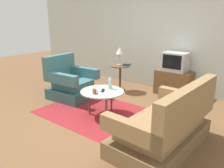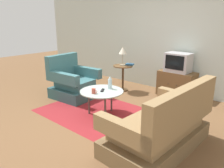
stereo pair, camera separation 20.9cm
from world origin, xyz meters
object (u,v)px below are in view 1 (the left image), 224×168
(tv_remote_dark, at_px, (103,90))
(couch, at_px, (165,127))
(vase, at_px, (110,83))
(mug, at_px, (95,91))
(coffee_table, at_px, (102,93))
(book, at_px, (127,64))
(table_lamp, at_px, (120,51))
(tv_stand, at_px, (174,83))
(side_table, at_px, (120,73))
(television, at_px, (175,62))
(armchair, at_px, (71,84))

(tv_remote_dark, bearing_deg, couch, 45.96)
(vase, bearing_deg, couch, -19.75)
(couch, bearing_deg, mug, 89.07)
(coffee_table, height_order, tv_remote_dark, tv_remote_dark)
(tv_remote_dark, relative_size, book, 0.67)
(book, bearing_deg, tv_remote_dark, -88.19)
(table_lamp, bearing_deg, tv_stand, 22.98)
(side_table, height_order, book, book)
(tv_stand, bearing_deg, coffee_table, -106.87)
(vase, relative_size, tv_remote_dark, 1.64)
(vase, distance_m, book, 1.46)
(television, height_order, book, television)
(table_lamp, height_order, book, table_lamp)
(television, bearing_deg, table_lamp, -157.77)
(table_lamp, bearing_deg, coffee_table, -66.03)
(table_lamp, distance_m, tv_remote_dark, 1.60)
(tv_stand, height_order, book, book)
(armchair, height_order, coffee_table, armchair)
(couch, bearing_deg, tv_stand, 23.16)
(mug, relative_size, tv_remote_dark, 0.78)
(couch, xyz_separation_m, television, (-0.82, 2.18, 0.49))
(armchair, height_order, table_lamp, table_lamp)
(coffee_table, height_order, table_lamp, table_lamp)
(armchair, relative_size, tv_remote_dark, 6.43)
(book, bearing_deg, armchair, -135.71)
(coffee_table, bearing_deg, tv_remote_dark, 43.95)
(coffee_table, bearing_deg, mug, -89.42)
(armchair, height_order, television, television)
(coffee_table, bearing_deg, vase, 80.51)
(armchair, xyz_separation_m, television, (1.77, 1.59, 0.48))
(table_lamp, xyz_separation_m, vase, (0.65, -1.20, -0.39))
(coffee_table, xyz_separation_m, tv_remote_dark, (0.01, 0.01, 0.05))
(armchair, relative_size, couch, 0.60)
(television, distance_m, tv_remote_dark, 1.99)
(coffee_table, xyz_separation_m, table_lamp, (-0.62, 1.40, 0.55))
(couch, distance_m, television, 2.38)
(armchair, relative_size, side_table, 1.53)
(television, bearing_deg, book, -162.48)
(couch, bearing_deg, coffee_table, 80.95)
(armchair, bearing_deg, side_table, 147.24)
(tv_stand, xyz_separation_m, mug, (-0.58, -2.11, 0.23))
(armchair, height_order, side_table, armchair)
(side_table, bearing_deg, television, 22.60)
(armchair, distance_m, book, 1.46)
(coffee_table, bearing_deg, table_lamp, 113.97)
(couch, distance_m, book, 2.67)
(armchair, bearing_deg, tv_remote_dark, 72.02)
(side_table, distance_m, tv_remote_dark, 1.52)
(mug, bearing_deg, book, 106.44)
(couch, distance_m, mug, 1.41)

